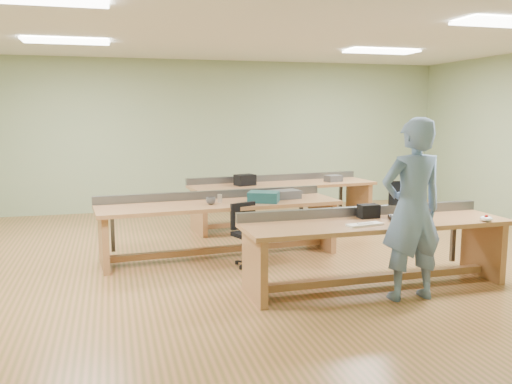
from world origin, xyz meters
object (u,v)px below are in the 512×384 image
at_px(parts_bin_teal, 264,197).
at_px(parts_bin_grey, 284,194).
at_px(laptop_base, 406,218).
at_px(task_chair, 249,243).
at_px(workbench_mid, 219,216).
at_px(workbench_front, 375,237).
at_px(workbench_back, 282,194).
at_px(camera_bag, 369,211).
at_px(mug, 211,201).
at_px(person, 412,210).
at_px(drinks_can, 220,199).

bearing_deg(parts_bin_teal, parts_bin_grey, 31.79).
distance_m(laptop_base, task_chair, 2.00).
bearing_deg(workbench_mid, workbench_front, -54.87).
bearing_deg(workbench_back, camera_bag, -96.81).
bearing_deg(mug, workbench_mid, 47.37).
bearing_deg(person, parts_bin_grey, -75.30).
relative_size(workbench_back, laptop_base, 9.18).
bearing_deg(parts_bin_grey, parts_bin_teal, -148.21).
xyz_separation_m(workbench_mid, laptop_base, (1.80, -1.77, 0.20)).
bearing_deg(person, workbench_front, -73.43).
bearing_deg(parts_bin_grey, laptop_base, -65.46).
relative_size(workbench_back, camera_bag, 14.41).
height_order(camera_bag, parts_bin_teal, camera_bag).
relative_size(camera_bag, parts_bin_teal, 0.57).
relative_size(workbench_back, parts_bin_grey, 7.82).
height_order(workbench_mid, parts_bin_teal, parts_bin_teal).
bearing_deg(person, mug, -50.88).
relative_size(person, parts_bin_grey, 4.50).
xyz_separation_m(laptop_base, parts_bin_teal, (-1.21, 1.62, 0.05)).
distance_m(parts_bin_teal, mug, 0.73).
xyz_separation_m(camera_bag, task_chair, (-1.17, 0.98, -0.53)).
xyz_separation_m(workbench_back, parts_bin_teal, (-0.87, -1.86, 0.26)).
bearing_deg(camera_bag, laptop_base, -36.12).
relative_size(person, task_chair, 2.37).
xyz_separation_m(task_chair, parts_bin_teal, (0.31, 0.41, 0.53)).
bearing_deg(workbench_mid, mug, -137.52).
distance_m(workbench_front, camera_bag, 0.32).
distance_m(parts_bin_grey, mug, 1.12).
bearing_deg(parts_bin_grey, workbench_back, 72.95).
bearing_deg(drinks_can, workbench_back, 50.39).
distance_m(parts_bin_teal, parts_bin_grey, 0.43).
height_order(mug, drinks_can, drinks_can).
relative_size(workbench_back, task_chair, 4.13).
relative_size(workbench_mid, parts_bin_teal, 8.27).
xyz_separation_m(workbench_back, camera_bag, (-0.01, -3.25, 0.26)).
distance_m(person, drinks_can, 2.70).
bearing_deg(parts_bin_grey, workbench_mid, -175.01).
distance_m(workbench_back, mug, 2.47).
height_order(camera_bag, task_chair, camera_bag).
bearing_deg(workbench_back, workbench_mid, -136.96).
xyz_separation_m(workbench_front, person, (0.16, -0.49, 0.39)).
xyz_separation_m(workbench_back, mug, (-1.59, -1.87, 0.24)).
relative_size(workbench_front, parts_bin_grey, 7.24).
bearing_deg(workbench_front, camera_bag, 87.47).
relative_size(workbench_front, workbench_mid, 0.92).
distance_m(task_chair, parts_bin_teal, 0.74).
distance_m(workbench_front, parts_bin_teal, 1.81).
bearing_deg(laptop_base, mug, 159.99).
relative_size(person, drinks_can, 17.19).
relative_size(task_chair, parts_bin_teal, 1.99).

